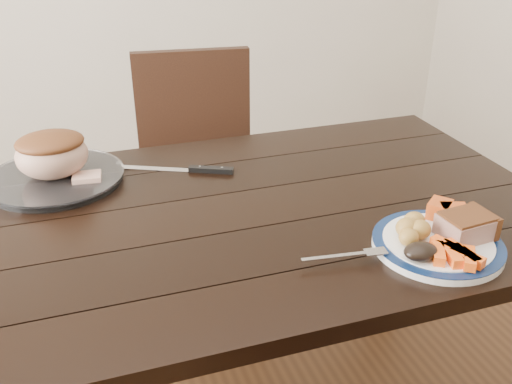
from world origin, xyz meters
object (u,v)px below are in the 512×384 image
object	(u,v)px
serving_platter	(56,179)
roast_joint	(52,155)
dinner_plate	(437,245)
fork	(351,255)
chair_far	(199,168)
dining_table	(222,246)
pork_slice	(466,227)
carving_knife	(197,169)

from	to	relation	value
serving_platter	roast_joint	xyz separation A→B (m)	(0.00, 0.00, 0.07)
dinner_plate	fork	size ratio (longest dim) A/B	1.52
serving_platter	dinner_plate	bearing A→B (deg)	-38.63
chair_far	fork	bearing A→B (deg)	101.19
dining_table	roast_joint	size ratio (longest dim) A/B	9.01
roast_joint	dining_table	bearing A→B (deg)	-39.71
chair_far	roast_joint	world-z (taller)	chair_far
chair_far	dinner_plate	distance (m)	1.09
dining_table	fork	bearing A→B (deg)	-56.90
dining_table	pork_slice	distance (m)	0.56
chair_far	fork	size ratio (longest dim) A/B	5.22
chair_far	fork	xyz separation A→B (m)	(0.06, -1.02, 0.25)
dining_table	serving_platter	xyz separation A→B (m)	(-0.36, 0.30, 0.10)
dining_table	dinner_plate	world-z (taller)	dinner_plate
carving_knife	dining_table	bearing A→B (deg)	-64.10
carving_knife	serving_platter	bearing A→B (deg)	-163.00
dining_table	chair_far	bearing A→B (deg)	80.49
serving_platter	fork	world-z (taller)	fork
chair_far	carving_knife	xyz separation A→B (m)	(-0.12, -0.50, 0.23)
roast_joint	carving_knife	distance (m)	0.37
chair_far	roast_joint	distance (m)	0.72
serving_platter	carving_knife	size ratio (longest dim) A/B	1.14
chair_far	serving_platter	xyz separation A→B (m)	(-0.48, -0.44, 0.23)
pork_slice	carving_knife	bearing A→B (deg)	129.44
pork_slice	carving_knife	distance (m)	0.70
chair_far	dinner_plate	bearing A→B (deg)	111.86
dining_table	serving_platter	distance (m)	0.48
serving_platter	fork	xyz separation A→B (m)	(0.54, -0.58, 0.01)
chair_far	fork	distance (m)	1.06
fork	carving_knife	bearing A→B (deg)	117.53
fork	carving_knife	size ratio (longest dim) A/B	0.60
roast_joint	carving_knife	world-z (taller)	roast_joint
dinner_plate	pork_slice	xyz separation A→B (m)	(0.06, -0.01, 0.04)
dining_table	dinner_plate	size ratio (longest dim) A/B	5.97
pork_slice	serving_platter	bearing A→B (deg)	143.30
chair_far	serving_platter	bearing A→B (deg)	50.13
chair_far	dinner_plate	world-z (taller)	chair_far
pork_slice	carving_knife	size ratio (longest dim) A/B	0.35
fork	chair_far	bearing A→B (deg)	101.60
dining_table	roast_joint	xyz separation A→B (m)	(-0.36, 0.30, 0.17)
dining_table	pork_slice	bearing A→B (deg)	-34.11
chair_far	serving_platter	size ratio (longest dim) A/B	2.76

